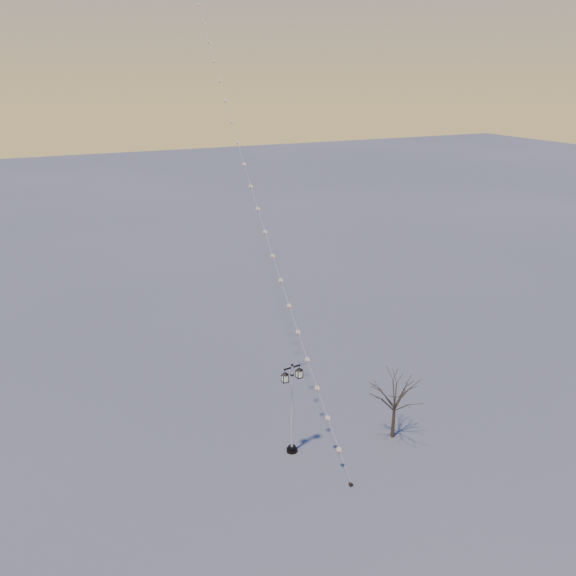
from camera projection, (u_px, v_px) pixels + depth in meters
ground at (313, 491)px, 31.65m from camera, size 300.00×300.00×0.00m
street_lamp at (292, 404)px, 33.90m from camera, size 1.46×0.64×5.77m
bare_tree at (395, 396)px, 35.44m from camera, size 2.47×2.47×4.10m
kite_train at (237, 115)px, 44.16m from camera, size 4.06×41.93×36.37m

